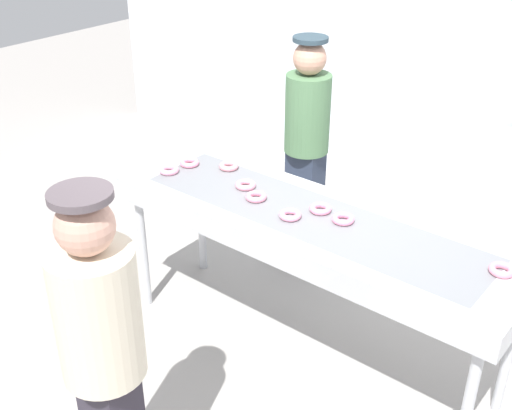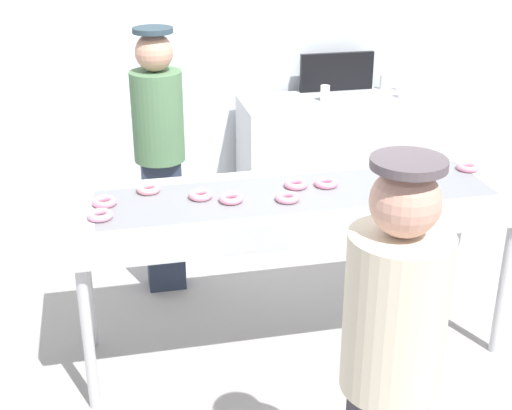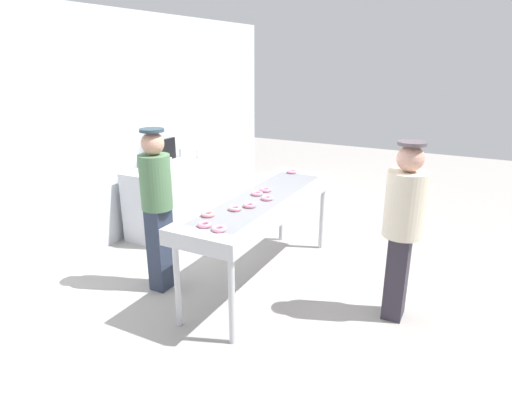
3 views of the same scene
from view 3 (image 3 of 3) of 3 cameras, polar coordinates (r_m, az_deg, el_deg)
The scene contains 21 objects.
ground_plane at distance 4.94m, azimuth 0.78°, elevation -9.71°, with size 16.00×16.00×0.00m, color #9E9993.
back_wall at distance 5.79m, azimuth -19.80°, elevation 8.82°, with size 8.00×0.12×2.92m, color silver.
fryer_conveyor at distance 4.58m, azimuth 0.83°, elevation 0.17°, with size 2.45×0.73×0.97m.
strawberry_donut_0 at distance 4.02m, azimuth -6.31°, elevation -1.20°, with size 0.13×0.13×0.03m, color pink.
strawberry_donut_1 at distance 4.60m, azimuth 0.13°, elevation 1.52°, with size 0.13×0.13×0.03m, color pink.
strawberry_donut_2 at distance 5.51m, azimuth 4.70°, elevation 4.36°, with size 0.13×0.13×0.03m, color pink.
strawberry_donut_3 at distance 4.23m, azimuth -0.84°, elevation -0.03°, with size 0.13×0.13×0.03m, color pink.
strawberry_donut_4 at distance 4.73m, azimuth 1.24°, elevation 2.00°, with size 0.13×0.13×0.03m, color pink.
strawberry_donut_5 at distance 3.67m, azimuth -4.85°, elevation -3.11°, with size 0.13×0.13×0.03m, color pink.
strawberry_donut_6 at distance 3.77m, azimuth -6.72°, elevation -2.56°, with size 0.13×0.13×0.03m, color pink.
strawberry_donut_7 at distance 4.45m, azimuth 1.47°, elevation 0.92°, with size 0.13×0.13×0.03m, color pink.
strawberry_donut_8 at distance 4.15m, azimuth -2.75°, elevation -0.44°, with size 0.13×0.13×0.03m, color pink.
worker_baker at distance 4.52m, azimuth -12.78°, elevation 0.32°, with size 0.31×0.31×1.70m.
customer_waiting at distance 4.10m, azimuth 18.66°, elevation -2.01°, with size 0.35×0.35×1.68m.
prep_counter at distance 6.37m, azimuth -10.15°, elevation 1.26°, with size 1.64×0.60×0.94m, color #B7BABF.
paper_cup_0 at distance 6.07m, azimuth -11.24°, elevation 5.52°, with size 0.07×0.07×0.12m, color white.
paper_cup_1 at distance 6.52m, azimuth -7.49°, elevation 6.62°, with size 0.07×0.07×0.12m, color white.
paper_cup_2 at distance 6.65m, azimuth -9.69°, elevation 6.75°, with size 0.07×0.07×0.12m, color white.
paper_cup_3 at distance 6.71m, azimuth -8.67°, elevation 6.91°, with size 0.07×0.07×0.12m, color white.
paper_cup_4 at distance 6.81m, azimuth -8.62°, elevation 7.09°, with size 0.07×0.07×0.12m, color white.
menu_display at distance 6.37m, azimuth -12.27°, elevation 6.91°, with size 0.60×0.04×0.30m, color black.
Camera 3 is at (-3.88, -1.95, 2.35)m, focal length 30.64 mm.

